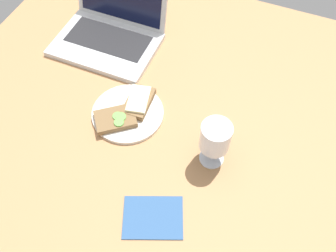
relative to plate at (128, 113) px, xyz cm
name	(u,v)px	position (x,y,z in cm)	size (l,w,h in cm)	color
wooden_table	(154,134)	(9.52, -2.44, -2.10)	(140.00, 140.00, 3.00)	#B27F51
plate	(128,113)	(0.00, 0.00, 0.00)	(21.69, 21.69, 1.19)	silver
sandwich_with_cucumber	(116,119)	(-1.77, -4.16, 1.57)	(14.20, 13.55, 2.26)	brown
sandwich_with_cheese	(139,101)	(1.86, 4.16, 1.94)	(7.96, 12.21, 2.86)	brown
wine_glass	(215,138)	(28.27, -4.66, 10.02)	(8.10, 8.10, 15.40)	white
laptop	(110,32)	(-19.62, 26.77, 3.05)	(34.46, 28.43, 20.25)	silver
napkin	(153,217)	(20.12, -26.70, -0.40)	(15.25, 11.41, 0.40)	#33598C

